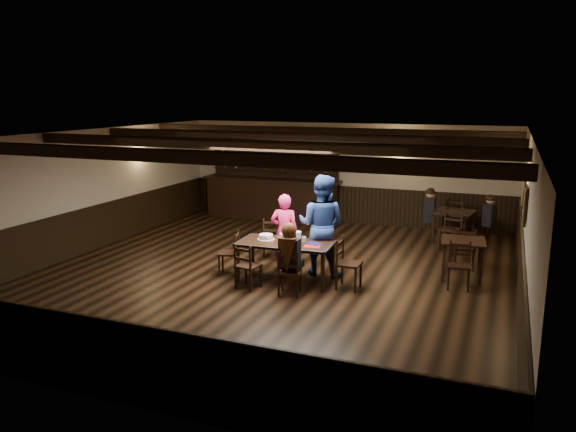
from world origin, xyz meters
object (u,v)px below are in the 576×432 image
at_px(chair_near_left, 246,263).
at_px(chair_near_right, 289,270).
at_px(woman_pink, 284,232).
at_px(dining_table, 286,246).
at_px(man_blue, 322,225).
at_px(cake, 266,237).
at_px(bar_counter, 272,193).

relative_size(chair_near_left, chair_near_right, 1.02).
relative_size(chair_near_left, woman_pink, 0.54).
bearing_deg(dining_table, woman_pink, 113.67).
bearing_deg(man_blue, dining_table, 54.13).
distance_m(man_blue, cake, 1.10).
relative_size(dining_table, chair_near_left, 2.16).
bearing_deg(chair_near_right, woman_pink, 114.81).
bearing_deg(man_blue, chair_near_right, 85.01).
height_order(woman_pink, bar_counter, bar_counter).
bearing_deg(woman_pink, dining_table, 102.49).
bearing_deg(dining_table, cake, 172.81).
xyz_separation_m(woman_pink, bar_counter, (-2.12, 4.37, -0.04)).
xyz_separation_m(chair_near_right, bar_counter, (-2.76, 5.74, 0.25)).
xyz_separation_m(chair_near_left, man_blue, (0.98, 1.35, 0.49)).
distance_m(chair_near_left, bar_counter, 6.03).
height_order(man_blue, cake, man_blue).
bearing_deg(man_blue, cake, 34.20).
xyz_separation_m(dining_table, bar_counter, (-2.41, 5.01, 0.04)).
bearing_deg(dining_table, chair_near_right, -64.18).
height_order(cake, bar_counter, bar_counter).
relative_size(woman_pink, cake, 4.75).
relative_size(dining_table, chair_near_right, 2.21).
xyz_separation_m(woman_pink, cake, (-0.14, -0.60, 0.03)).
distance_m(chair_near_right, woman_pink, 1.55).
xyz_separation_m(chair_near_left, chair_near_right, (0.84, -0.03, -0.01)).
distance_m(cake, bar_counter, 5.35).
bearing_deg(dining_table, chair_near_left, -125.37).
bearing_deg(man_blue, woman_pink, 1.11).
relative_size(dining_table, man_blue, 0.92).
height_order(dining_table, cake, cake).
distance_m(chair_near_left, cake, 0.81).
bearing_deg(chair_near_left, chair_near_right, -2.26).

